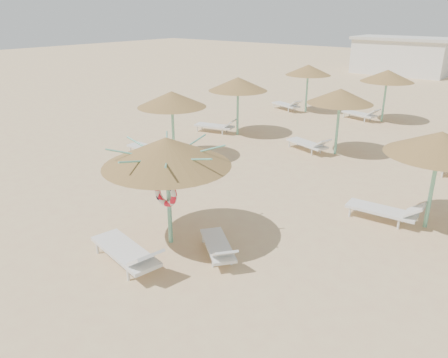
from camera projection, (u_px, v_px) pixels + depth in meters
The scene contains 6 objects.
ground at pixel (182, 244), 11.11m from camera, with size 120.00×120.00×0.00m, color #D4B881.
main_palapa at pixel (166, 152), 10.34m from camera, with size 3.10×3.10×2.78m.
lounger_main_a at pixel (128, 252), 9.97m from camera, with size 2.37×1.10×0.83m.
lounger_main_b at pixel (219, 246), 10.38m from camera, with size 1.75×1.53×0.65m.
palapa_field at pixel (407, 102), 16.36m from camera, with size 19.41×13.98×2.70m.
service_hut at pixel (401, 56), 39.47m from camera, with size 8.40×4.40×3.25m.
Camera 1 is at (6.92, -6.94, 5.58)m, focal length 35.00 mm.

